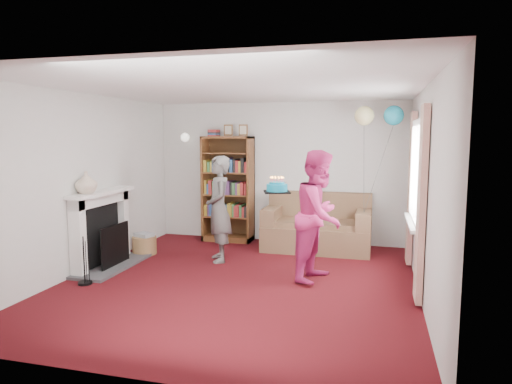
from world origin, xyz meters
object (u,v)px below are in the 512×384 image
(person_striped, at_px, (219,209))
(person_magenta, at_px, (319,216))
(birthday_cake, at_px, (277,188))
(bookcase, at_px, (228,190))
(sofa, at_px, (317,228))

(person_striped, height_order, person_magenta, person_magenta)
(birthday_cake, bearing_deg, bookcase, 128.05)
(bookcase, height_order, person_magenta, bookcase)
(birthday_cake, bearing_deg, person_striped, 166.53)
(bookcase, relative_size, person_magenta, 1.22)
(sofa, relative_size, person_magenta, 1.02)
(person_magenta, bearing_deg, person_striped, 86.31)
(sofa, height_order, person_magenta, person_magenta)
(person_striped, relative_size, birthday_cake, 4.53)
(person_striped, xyz_separation_m, person_magenta, (1.59, -0.52, 0.06))
(sofa, bearing_deg, birthday_cake, -106.67)
(bookcase, height_order, sofa, bookcase)
(person_striped, bearing_deg, birthday_cake, 49.02)
(person_striped, bearing_deg, bookcase, 164.85)
(sofa, distance_m, birthday_cake, 1.65)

